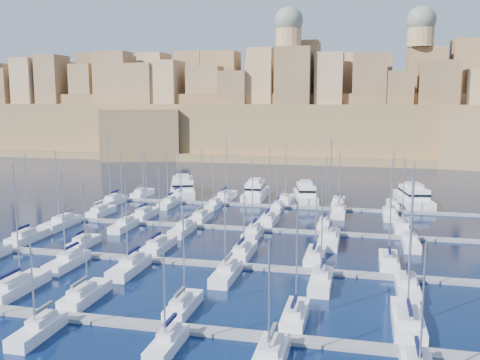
% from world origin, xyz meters
% --- Properties ---
extents(ground, '(600.00, 600.00, 0.00)m').
position_xyz_m(ground, '(0.00, 0.00, 0.00)').
color(ground, black).
rests_on(ground, ground).
extents(pontoon_near, '(84.00, 2.00, 0.40)m').
position_xyz_m(pontoon_near, '(0.00, -34.00, 0.20)').
color(pontoon_near, slate).
rests_on(pontoon_near, ground).
extents(pontoon_mid_near, '(84.00, 2.00, 0.40)m').
position_xyz_m(pontoon_mid_near, '(0.00, -12.00, 0.20)').
color(pontoon_mid_near, slate).
rests_on(pontoon_mid_near, ground).
extents(pontoon_mid_far, '(84.00, 2.00, 0.40)m').
position_xyz_m(pontoon_mid_far, '(0.00, 10.00, 0.20)').
color(pontoon_mid_far, slate).
rests_on(pontoon_mid_far, ground).
extents(pontoon_far, '(84.00, 2.00, 0.40)m').
position_xyz_m(pontoon_far, '(0.00, 32.00, 0.20)').
color(pontoon_far, slate).
rests_on(pontoon_far, ground).
extents(sailboat_1, '(3.04, 10.15, 16.21)m').
position_xyz_m(sailboat_1, '(-23.09, -28.05, 0.77)').
color(sailboat_1, white).
rests_on(sailboat_1, ground).
extents(sailboat_2, '(2.63, 8.76, 14.74)m').
position_xyz_m(sailboat_2, '(-13.35, -28.73, 0.75)').
color(sailboat_2, white).
rests_on(sailboat_2, ground).
extents(sailboat_3, '(2.34, 7.79, 12.33)m').
position_xyz_m(sailboat_3, '(-0.87, -29.21, 0.72)').
color(sailboat_3, white).
rests_on(sailboat_3, ground).
extents(sailboat_4, '(2.43, 8.09, 13.47)m').
position_xyz_m(sailboat_4, '(11.85, -29.06, 0.73)').
color(sailboat_4, white).
rests_on(sailboat_4, ground).
extents(sailboat_5, '(3.11, 10.38, 16.05)m').
position_xyz_m(sailboat_5, '(23.57, -27.93, 0.77)').
color(sailboat_5, white).
rests_on(sailboat_5, ground).
extents(sailboat_8, '(2.31, 7.69, 11.15)m').
position_xyz_m(sailboat_8, '(-13.00, -38.74, 0.71)').
color(sailboat_8, white).
rests_on(sailboat_8, ground).
extents(sailboat_9, '(2.15, 7.16, 10.49)m').
position_xyz_m(sailboat_9, '(0.75, -38.48, 0.70)').
color(sailboat_9, white).
rests_on(sailboat_9, ground).
extents(sailboat_10, '(2.66, 8.85, 12.10)m').
position_xyz_m(sailboat_10, '(10.87, -39.31, 0.73)').
color(sailboat_10, white).
rests_on(sailboat_10, ground).
extents(sailboat_12, '(2.74, 9.13, 15.31)m').
position_xyz_m(sailboat_12, '(-36.60, -6.55, 0.76)').
color(sailboat_12, white).
rests_on(sailboat_12, ground).
extents(sailboat_13, '(2.23, 7.44, 10.41)m').
position_xyz_m(sailboat_13, '(-25.54, -7.38, 0.70)').
color(sailboat_13, white).
rests_on(sailboat_13, ground).
extents(sailboat_14, '(2.77, 9.25, 13.50)m').
position_xyz_m(sailboat_14, '(-12.87, -6.49, 0.74)').
color(sailboat_14, white).
rests_on(sailboat_14, ground).
extents(sailboat_15, '(2.72, 9.08, 13.28)m').
position_xyz_m(sailboat_15, '(0.90, -6.58, 0.74)').
color(sailboat_15, white).
rests_on(sailboat_15, ground).
extents(sailboat_16, '(2.71, 9.05, 12.91)m').
position_xyz_m(sailboat_16, '(11.89, -6.59, 0.73)').
color(sailboat_16, white).
rests_on(sailboat_16, ground).
extents(sailboat_17, '(2.66, 8.86, 12.32)m').
position_xyz_m(sailboat_17, '(22.46, -6.68, 0.73)').
color(sailboat_17, white).
rests_on(sailboat_17, ground).
extents(sailboat_19, '(2.69, 8.96, 14.53)m').
position_xyz_m(sailboat_19, '(-22.52, -17.37, 0.75)').
color(sailboat_19, white).
rests_on(sailboat_19, ground).
extents(sailboat_20, '(2.83, 9.42, 13.43)m').
position_xyz_m(sailboat_20, '(-12.76, -17.59, 0.74)').
color(sailboat_20, white).
rests_on(sailboat_20, ground).
extents(sailboat_21, '(2.62, 8.73, 12.58)m').
position_xyz_m(sailboat_21, '(1.04, -17.25, 0.73)').
color(sailboat_21, white).
rests_on(sailboat_21, ground).
extents(sailboat_22, '(2.67, 8.91, 13.45)m').
position_xyz_m(sailboat_22, '(13.66, -17.34, 0.74)').
color(sailboat_22, white).
rests_on(sailboat_22, ground).
extents(sailboat_23, '(2.69, 8.97, 15.11)m').
position_xyz_m(sailboat_23, '(24.27, -17.37, 0.75)').
color(sailboat_23, white).
rests_on(sailboat_23, ground).
extents(sailboat_24, '(2.65, 8.83, 13.65)m').
position_xyz_m(sailboat_24, '(-34.40, 15.30, 0.74)').
color(sailboat_24, white).
rests_on(sailboat_24, ground).
extents(sailboat_25, '(2.74, 9.12, 14.18)m').
position_xyz_m(sailboat_25, '(-24.60, 15.45, 0.75)').
color(sailboat_25, white).
rests_on(sailboat_25, ground).
extents(sailboat_26, '(2.66, 8.88, 15.00)m').
position_xyz_m(sailboat_26, '(-12.59, 15.33, 0.75)').
color(sailboat_26, white).
rests_on(sailboat_26, ground).
extents(sailboat_27, '(2.87, 9.58, 14.95)m').
position_xyz_m(sailboat_27, '(0.87, 15.67, 0.76)').
color(sailboat_27, white).
rests_on(sailboat_27, ground).
extents(sailboat_28, '(2.43, 8.09, 13.57)m').
position_xyz_m(sailboat_28, '(11.76, 14.94, 0.73)').
color(sailboat_28, white).
rests_on(sailboat_28, ground).
extents(sailboat_29, '(2.91, 9.70, 13.83)m').
position_xyz_m(sailboat_29, '(25.66, 15.73, 0.75)').
color(sailboat_29, white).
rests_on(sailboat_29, ground).
extents(sailboat_30, '(3.09, 10.29, 14.83)m').
position_xyz_m(sailboat_30, '(-36.73, 3.98, 0.76)').
color(sailboat_30, white).
rests_on(sailboat_30, ground).
extents(sailboat_31, '(2.49, 8.30, 14.16)m').
position_xyz_m(sailboat_31, '(-24.36, 4.95, 0.74)').
color(sailboat_31, white).
rests_on(sailboat_31, ground).
extents(sailboat_32, '(2.63, 8.78, 12.99)m').
position_xyz_m(sailboat_32, '(-12.81, 4.72, 0.73)').
color(sailboat_32, white).
rests_on(sailboat_32, ground).
extents(sailboat_33, '(2.50, 8.33, 14.05)m').
position_xyz_m(sailboat_33, '(0.03, 4.94, 0.74)').
color(sailboat_33, white).
rests_on(sailboat_33, ground).
extents(sailboat_34, '(3.23, 10.76, 17.92)m').
position_xyz_m(sailboat_34, '(13.27, 3.75, 0.79)').
color(sailboat_34, white).
rests_on(sailboat_34, ground).
extents(sailboat_35, '(2.62, 8.73, 14.29)m').
position_xyz_m(sailboat_35, '(26.34, 4.75, 0.74)').
color(sailboat_35, white).
rests_on(sailboat_35, ground).
extents(sailboat_36, '(2.73, 9.11, 12.89)m').
position_xyz_m(sailboat_36, '(-34.84, 37.44, 0.73)').
color(sailboat_36, white).
rests_on(sailboat_36, ground).
extents(sailboat_37, '(2.54, 8.46, 12.25)m').
position_xyz_m(sailboat_37, '(-25.22, 37.12, 0.72)').
color(sailboat_37, white).
rests_on(sailboat_37, ground).
extents(sailboat_38, '(3.21, 10.71, 16.59)m').
position_xyz_m(sailboat_38, '(-13.63, 38.23, 0.78)').
color(sailboat_38, white).
rests_on(sailboat_38, ground).
extents(sailboat_39, '(2.71, 9.05, 13.95)m').
position_xyz_m(sailboat_39, '(0.84, 37.41, 0.74)').
color(sailboat_39, white).
rests_on(sailboat_39, ground).
extents(sailboat_40, '(2.68, 8.92, 12.06)m').
position_xyz_m(sailboat_40, '(13.08, 37.35, 0.73)').
color(sailboat_40, white).
rests_on(sailboat_40, ground).
extents(sailboat_41, '(2.44, 8.15, 13.26)m').
position_xyz_m(sailboat_41, '(24.89, 36.97, 0.73)').
color(sailboat_41, white).
rests_on(sailboat_41, ground).
extents(sailboat_42, '(3.07, 10.23, 16.91)m').
position_xyz_m(sailboat_42, '(-37.36, 26.01, 0.78)').
color(sailboat_42, white).
rests_on(sailboat_42, ground).
extents(sailboat_43, '(2.52, 8.39, 13.52)m').
position_xyz_m(sailboat_43, '(-23.91, 26.91, 0.73)').
color(sailboat_43, white).
rests_on(sailboat_43, ground).
extents(sailboat_44, '(2.24, 7.45, 11.90)m').
position_xyz_m(sailboat_44, '(-13.54, 27.37, 0.71)').
color(sailboat_44, white).
rests_on(sailboat_44, ground).
extents(sailboat_45, '(2.25, 7.51, 10.49)m').
position_xyz_m(sailboat_45, '(0.63, 27.35, 0.70)').
color(sailboat_45, white).
rests_on(sailboat_45, ground).
extents(sailboat_46, '(2.79, 9.30, 13.38)m').
position_xyz_m(sailboat_46, '(13.70, 26.47, 0.74)').
color(sailboat_46, white).
rests_on(sailboat_46, ground).
extents(sailboat_47, '(2.75, 9.17, 12.47)m').
position_xyz_m(sailboat_47, '(23.95, 26.53, 0.73)').
color(sailboat_47, white).
rests_on(sailboat_47, ground).
extents(motor_yacht_a, '(12.14, 20.65, 5.25)m').
position_xyz_m(motor_yacht_a, '(-26.24, 43.03, 1.73)').
color(motor_yacht_a, white).
rests_on(motor_yacht_a, ground).
extents(motor_yacht_b, '(5.35, 15.82, 5.25)m').
position_xyz_m(motor_yacht_b, '(-6.98, 41.01, 1.73)').
color(motor_yacht_b, white).
rests_on(motor_yacht_b, ground).
extents(motor_yacht_c, '(7.52, 15.67, 5.25)m').
position_xyz_m(motor_yacht_c, '(5.21, 40.74, 1.73)').
color(motor_yacht_c, white).
rests_on(motor_yacht_c, ground).
extents(motor_yacht_d, '(8.55, 19.06, 5.25)m').
position_xyz_m(motor_yacht_d, '(29.63, 42.34, 1.73)').
color(motor_yacht_d, white).
rests_on(motor_yacht_d, ground).
extents(fortified_city, '(460.00, 108.95, 59.52)m').
position_xyz_m(fortified_city, '(-0.19, 155.26, 14.74)').
color(fortified_city, brown).
rests_on(fortified_city, ground).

